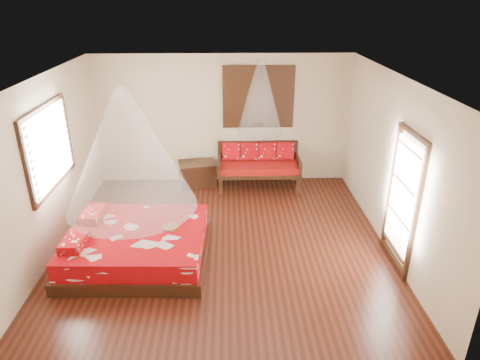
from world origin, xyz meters
name	(u,v)px	position (x,y,z in m)	size (l,w,h in m)	color
room	(221,168)	(0.00, 0.00, 1.40)	(5.54, 5.54, 2.84)	black
bed	(137,245)	(-1.36, -0.40, 0.25)	(2.25, 2.04, 0.65)	black
daybed	(258,163)	(0.77, 2.38, 0.52)	(1.77, 0.79, 0.94)	black
storage_chest	(198,174)	(-0.57, 2.45, 0.27)	(0.88, 0.71, 0.54)	black
shutter_panel	(258,97)	(0.77, 2.72, 1.90)	(1.52, 0.06, 1.32)	black
window_left	(50,147)	(-2.71, 0.20, 1.70)	(0.10, 1.74, 1.34)	black
glazed_door	(402,201)	(2.72, -0.60, 1.07)	(0.08, 1.02, 2.16)	black
wine_tray	(170,225)	(-0.83, -0.31, 0.56)	(0.26, 0.26, 0.21)	brown
mosquito_net_main	(128,151)	(-1.34, -0.40, 1.85)	(1.95, 1.95, 1.80)	white
mosquito_net_daybed	(260,98)	(0.77, 2.25, 2.00)	(0.94, 0.94, 1.50)	white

